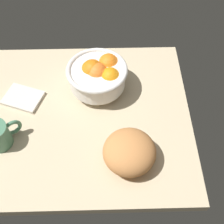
% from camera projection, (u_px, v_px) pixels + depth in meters
% --- Properties ---
extents(ground_plane, '(0.82, 0.64, 0.03)m').
position_uv_depth(ground_plane, '(67.00, 117.00, 1.02)').
color(ground_plane, '#C8B490').
extents(fruit_bowl, '(0.21, 0.21, 0.12)m').
position_uv_depth(fruit_bowl, '(98.00, 75.00, 1.02)').
color(fruit_bowl, white).
rests_on(fruit_bowl, ground).
extents(bread_loaf, '(0.19, 0.19, 0.09)m').
position_uv_depth(bread_loaf, '(129.00, 152.00, 0.87)').
color(bread_loaf, '#CA8247').
rests_on(bread_loaf, ground).
extents(napkin_folded, '(0.15, 0.13, 0.01)m').
position_uv_depth(napkin_folded, '(23.00, 98.00, 1.04)').
color(napkin_folded, silver).
rests_on(napkin_folded, ground).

